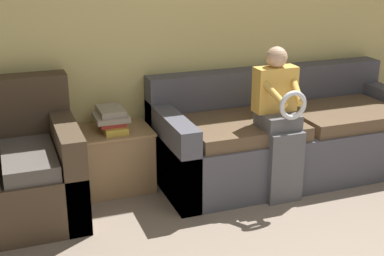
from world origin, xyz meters
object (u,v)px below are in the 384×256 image
at_px(couch_main, 285,137).
at_px(child_left_seated, 280,118).
at_px(side_shelf, 114,158).
at_px(book_stack, 111,119).

height_order(couch_main, child_left_seated, child_left_seated).
xyz_separation_m(couch_main, side_shelf, (-1.43, 0.20, -0.06)).
bearing_deg(book_stack, side_shelf, 24.53).
relative_size(child_left_seated, book_stack, 3.56).
bearing_deg(child_left_seated, side_shelf, 153.19).
relative_size(couch_main, side_shelf, 3.79).
distance_m(side_shelf, book_stack, 0.33).
bearing_deg(side_shelf, book_stack, -155.47).
relative_size(couch_main, book_stack, 6.81).
distance_m(couch_main, child_left_seated, 0.57).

